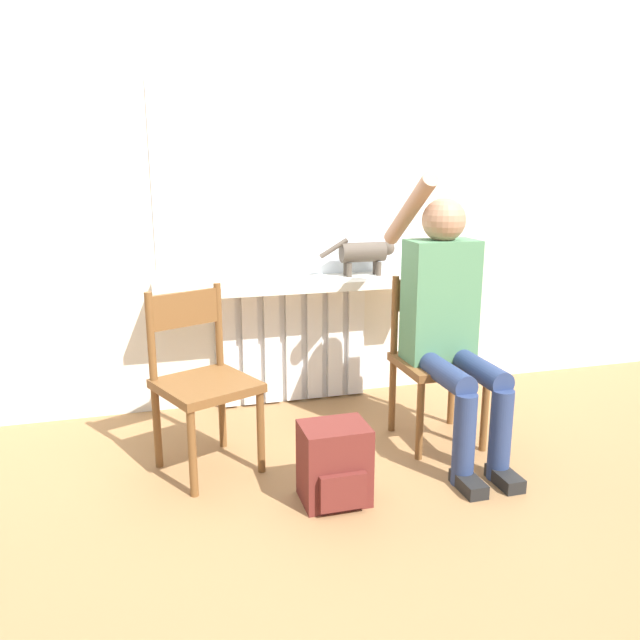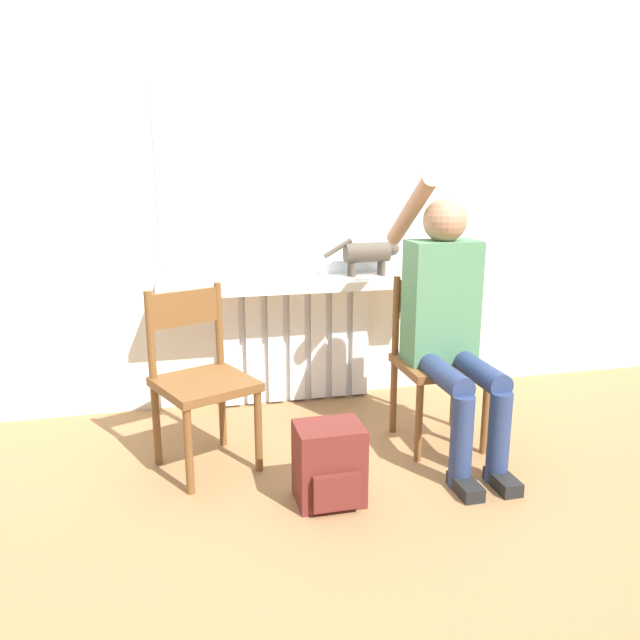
{
  "view_description": "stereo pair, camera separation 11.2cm",
  "coord_description": "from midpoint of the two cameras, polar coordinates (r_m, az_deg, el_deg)",
  "views": [
    {
      "loc": [
        -0.81,
        -2.31,
        1.38
      ],
      "look_at": [
        0.0,
        0.55,
        0.64
      ],
      "focal_mm": 35.0,
      "sensor_mm": 36.0,
      "label": 1
    },
    {
      "loc": [
        -0.7,
        -2.33,
        1.38
      ],
      "look_at": [
        0.0,
        0.55,
        0.64
      ],
      "focal_mm": 35.0,
      "sensor_mm": 36.0,
      "label": 2
    }
  ],
  "objects": [
    {
      "name": "radiator",
      "position": [
        3.7,
        -3.44,
        -2.18
      ],
      "size": [
        0.9,
        0.08,
        0.71
      ],
      "color": "white",
      "rests_on": "ground_plane"
    },
    {
      "name": "window_glass",
      "position": [
        3.6,
        -3.81,
        12.4
      ],
      "size": [
        1.5,
        0.01,
        1.05
      ],
      "color": "white",
      "rests_on": "windowsill"
    },
    {
      "name": "ground_plane",
      "position": [
        2.81,
        1.99,
        -15.54
      ],
      "size": [
        12.0,
        12.0,
        0.0
      ],
      "primitive_type": "plane",
      "color": "olive"
    },
    {
      "name": "backpack",
      "position": [
        2.67,
        0.11,
        -13.06
      ],
      "size": [
        0.28,
        0.25,
        0.34
      ],
      "color": "maroon",
      "rests_on": "ground_plane"
    },
    {
      "name": "windowsill",
      "position": [
        3.51,
        -3.13,
        3.29
      ],
      "size": [
        1.56,
        0.32,
        0.05
      ],
      "color": "silver",
      "rests_on": "radiator"
    },
    {
      "name": "person",
      "position": [
        3.05,
        10.63,
        0.45
      ],
      "size": [
        0.36,
        1.01,
        1.36
      ],
      "color": "navy",
      "rests_on": "ground_plane"
    },
    {
      "name": "chair_left",
      "position": [
        2.92,
        -11.83,
        -5.27
      ],
      "size": [
        0.52,
        0.52,
        0.84
      ],
      "rotation": [
        0.0,
        0.0,
        0.4
      ],
      "color": "brown",
      "rests_on": "ground_plane"
    },
    {
      "name": "cat",
      "position": [
        3.63,
        3.28,
        6.17
      ],
      "size": [
        0.46,
        0.11,
        0.22
      ],
      "color": "#4C4238",
      "rests_on": "windowsill"
    },
    {
      "name": "wall_with_window",
      "position": [
        3.63,
        -3.95,
        13.45
      ],
      "size": [
        7.0,
        0.06,
        2.7
      ],
      "color": "white",
      "rests_on": "ground_plane"
    },
    {
      "name": "chair_right",
      "position": [
        3.21,
        9.54,
        -3.39
      ],
      "size": [
        0.4,
        0.4,
        0.84
      ],
      "rotation": [
        0.0,
        0.0,
        -0.0
      ],
      "color": "brown",
      "rests_on": "ground_plane"
    }
  ]
}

